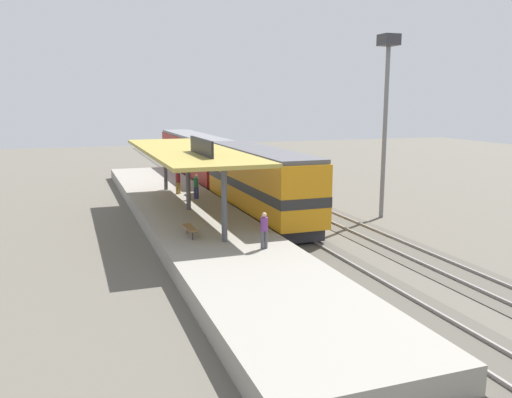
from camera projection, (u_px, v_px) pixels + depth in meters
name	position (u px, v px, depth m)	size (l,w,h in m)	color
ground_plane	(286.00, 216.00, 35.35)	(120.00, 120.00, 0.00)	#5B564C
track_near	(258.00, 218.00, 34.68)	(3.20, 110.00, 0.16)	#4E4941
track_far	(321.00, 213.00, 36.20)	(3.20, 110.00, 0.16)	#4E4941
platform	(189.00, 217.00, 33.09)	(6.00, 44.00, 0.90)	gray
station_canopy	(188.00, 152.00, 32.25)	(5.20, 18.00, 4.70)	#47474C
platform_bench	(190.00, 228.00, 26.39)	(0.44, 1.70, 0.50)	#333338
locomotive	(259.00, 183.00, 33.96)	(2.93, 14.43, 4.44)	#28282D
passenger_carriage_single	(195.00, 157.00, 50.63)	(2.90, 20.00, 4.24)	#28282D
light_mast	(387.00, 88.00, 33.42)	(1.10, 1.10, 11.70)	slate
person_waiting	(178.00, 181.00, 38.46)	(0.34, 0.34, 1.71)	olive
person_walking	(196.00, 185.00, 36.53)	(0.34, 0.34, 1.71)	navy
person_boarding	(264.00, 228.00, 24.19)	(0.34, 0.34, 1.71)	#4C4C51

